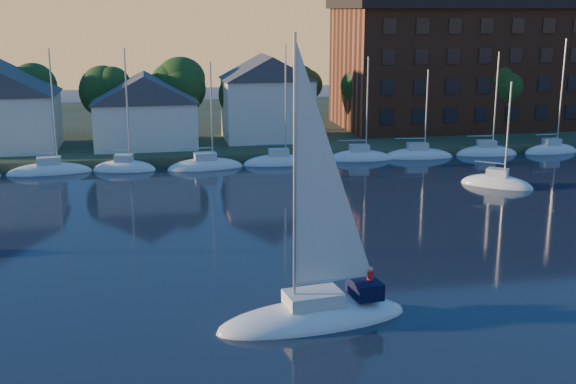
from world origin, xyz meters
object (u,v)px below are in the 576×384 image
object	(u,v)px
clubhouse_east	(267,97)
condo_block	(457,58)
clubhouse_centre	(145,109)
hero_sailboat	(316,310)
drifting_sailboat_right	(497,185)

from	to	relation	value
clubhouse_east	condo_block	xyz separation A→B (m)	(26.00, 5.95, 3.79)
clubhouse_centre	clubhouse_east	distance (m)	14.17
clubhouse_east	condo_block	size ratio (longest dim) A/B	0.34
clubhouse_centre	hero_sailboat	distance (m)	48.19
clubhouse_east	drifting_sailboat_right	xyz separation A→B (m)	(17.58, -23.32, -5.90)
hero_sailboat	clubhouse_centre	bearing A→B (deg)	-87.35
drifting_sailboat_right	condo_block	bearing A→B (deg)	113.59
clubhouse_centre	clubhouse_east	bearing A→B (deg)	8.13
clubhouse_east	hero_sailboat	distance (m)	49.84
clubhouse_centre	clubhouse_east	world-z (taller)	clubhouse_east
drifting_sailboat_right	clubhouse_centre	bearing A→B (deg)	-174.39
clubhouse_centre	hero_sailboat	size ratio (longest dim) A/B	0.73
clubhouse_east	hero_sailboat	xyz separation A→B (m)	(-5.60, -49.24, -5.35)
clubhouse_centre	clubhouse_east	size ratio (longest dim) A/B	1.10
clubhouse_centre	drifting_sailboat_right	bearing A→B (deg)	-34.02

